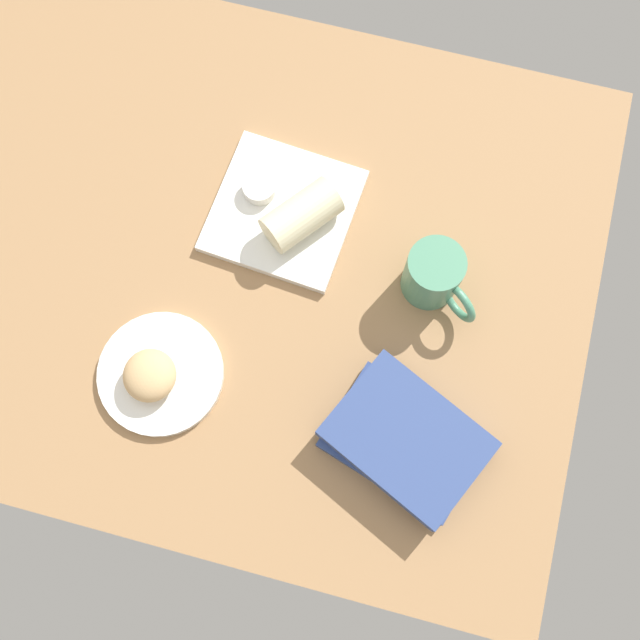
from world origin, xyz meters
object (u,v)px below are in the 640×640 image
at_px(sauce_cup, 259,188).
at_px(book_stack, 406,440).
at_px(breakfast_wrap, 302,215).
at_px(round_plate, 161,374).
at_px(square_plate, 283,211).
at_px(coffee_mug, 435,276).
at_px(scone_pastry, 150,375).

bearing_deg(sauce_cup, book_stack, 133.71).
bearing_deg(breakfast_wrap, round_plate, 101.39).
xyz_separation_m(square_plate, book_stack, (-0.27, 0.31, 0.02)).
relative_size(sauce_cup, book_stack, 0.20).
bearing_deg(coffee_mug, scone_pastry, 34.11).
distance_m(square_plate, breakfast_wrap, 0.06).
height_order(scone_pastry, coffee_mug, coffee_mug).
bearing_deg(square_plate, book_stack, 131.19).
xyz_separation_m(sauce_cup, breakfast_wrap, (-0.08, 0.04, 0.02)).
relative_size(square_plate, breakfast_wrap, 1.81).
relative_size(round_plate, square_plate, 0.88).
distance_m(round_plate, breakfast_wrap, 0.32).
relative_size(sauce_cup, breakfast_wrap, 0.45).
bearing_deg(scone_pastry, sauce_cup, -102.20).
xyz_separation_m(round_plate, coffee_mug, (-0.36, -0.24, 0.04)).
bearing_deg(coffee_mug, round_plate, 33.49).
bearing_deg(breakfast_wrap, square_plate, 13.59).
relative_size(scone_pastry, sauce_cup, 1.50).
distance_m(scone_pastry, breakfast_wrap, 0.33).
xyz_separation_m(scone_pastry, square_plate, (-0.12, -0.31, -0.03)).
bearing_deg(round_plate, square_plate, -109.83).
xyz_separation_m(round_plate, sauce_cup, (-0.06, -0.32, 0.02)).
bearing_deg(breakfast_wrap, sauce_cup, 13.59).
height_order(round_plate, square_plate, square_plate).
bearing_deg(scone_pastry, square_plate, -110.39).
bearing_deg(scone_pastry, book_stack, -179.31).
xyz_separation_m(scone_pastry, breakfast_wrap, (-0.15, -0.30, 0.01)).
bearing_deg(round_plate, scone_pastry, 55.58).
height_order(square_plate, book_stack, book_stack).
height_order(scone_pastry, breakfast_wrap, breakfast_wrap).
height_order(scone_pastry, book_stack, scone_pastry).
distance_m(round_plate, sauce_cup, 0.33).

